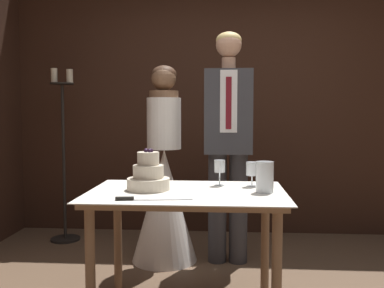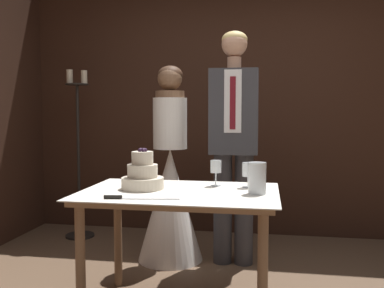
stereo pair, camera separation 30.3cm
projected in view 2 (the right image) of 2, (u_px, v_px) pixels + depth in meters
wall_back at (238, 94)px, 4.35m from camera, size 4.49×0.12×2.85m
cake_table at (179, 207)px, 2.61m from camera, size 1.20×0.80×0.75m
tiered_cake at (143, 175)px, 2.67m from camera, size 0.26×0.26×0.26m
cake_knife at (127, 198)px, 2.36m from camera, size 0.42×0.08×0.02m
wine_glass_near at (248, 170)px, 2.72m from camera, size 0.08×0.08×0.16m
wine_glass_middle at (216, 167)px, 2.78m from camera, size 0.07×0.07×0.17m
hurricane_candle at (257, 179)px, 2.51m from camera, size 0.11×0.11×0.19m
bride at (170, 190)px, 3.55m from camera, size 0.54×0.54×1.62m
groom at (234, 137)px, 3.43m from camera, size 0.38×0.25×1.88m
candle_stand at (78, 160)px, 4.20m from camera, size 0.28×0.28×1.65m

